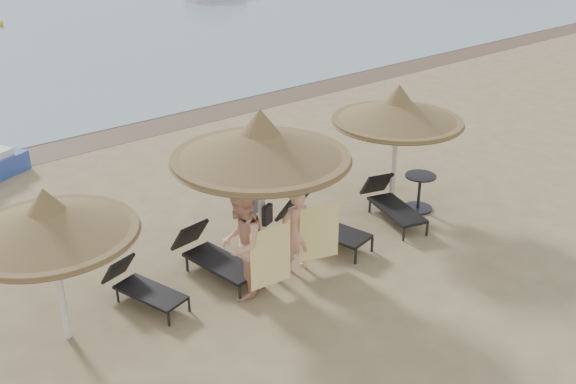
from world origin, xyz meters
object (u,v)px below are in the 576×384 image
at_px(lounger_far_right, 391,202).
at_px(person_right, 296,224).
at_px(palapa_right, 398,111).
at_px(lounger_near_left, 212,255).
at_px(lounger_far_left, 141,286).
at_px(side_table, 419,193).
at_px(palapa_left, 48,221).
at_px(palapa_center, 261,145).
at_px(person_left, 241,236).
at_px(lounger_near_right, 319,223).

height_order(lounger_far_right, person_right, person_right).
bearing_deg(palapa_right, lounger_near_left, 177.71).
distance_m(lounger_far_left, person_right, 2.93).
height_order(lounger_far_right, side_table, lounger_far_right).
bearing_deg(lounger_far_left, person_right, -33.59).
relative_size(palapa_left, palapa_right, 0.93).
xyz_separation_m(lounger_far_left, person_right, (2.73, -0.88, 0.62)).
bearing_deg(palapa_center, palapa_right, 4.66).
bearing_deg(person_left, lounger_near_right, 151.83).
bearing_deg(lounger_far_right, lounger_near_right, -169.64).
bearing_deg(palapa_center, lounger_near_left, 146.83).
relative_size(palapa_left, lounger_far_right, 1.34).
relative_size(lounger_near_left, person_left, 0.85).
height_order(lounger_near_left, lounger_far_right, lounger_near_left).
bearing_deg(side_table, palapa_right, 123.51).
relative_size(lounger_far_left, lounger_far_right, 0.86).
bearing_deg(palapa_right, person_left, -171.18).
bearing_deg(person_left, lounger_far_right, 142.71).
height_order(palapa_left, lounger_far_right, palapa_left).
bearing_deg(palapa_left, lounger_near_left, 2.46).
distance_m(palapa_left, person_right, 4.32).
height_order(palapa_left, person_right, palapa_left).
distance_m(lounger_near_left, person_left, 1.19).
bearing_deg(side_table, person_right, -177.17).
bearing_deg(lounger_far_left, lounger_near_right, -21.04).
height_order(palapa_center, palapa_right, palapa_center).
bearing_deg(person_right, lounger_near_left, -24.55).
xyz_separation_m(person_left, person_right, (1.24, 0.04, -0.22)).
distance_m(palapa_center, person_right, 1.68).
distance_m(palapa_center, side_table, 4.73).
height_order(lounger_far_left, side_table, side_table).
distance_m(palapa_center, lounger_far_left, 3.16).
distance_m(lounger_near_right, side_table, 2.70).
distance_m(lounger_far_left, person_left, 1.93).
xyz_separation_m(palapa_right, lounger_near_left, (-4.67, 0.19, -1.85)).
bearing_deg(lounger_far_right, person_right, -156.99).
relative_size(lounger_near_left, person_right, 1.05).
bearing_deg(palapa_left, lounger_near_right, -2.48).
distance_m(palapa_center, lounger_near_left, 2.31).
xyz_separation_m(palapa_left, lounger_near_right, (5.16, -0.22, -1.67)).
height_order(lounger_near_left, person_left, person_left).
relative_size(lounger_near_left, lounger_near_right, 0.95).
relative_size(side_table, person_right, 0.44).
distance_m(lounger_near_left, person_right, 1.64).
height_order(lounger_near_left, lounger_near_right, lounger_near_right).
relative_size(palapa_left, side_table, 3.17).
height_order(palapa_left, side_table, palapa_left).
relative_size(palapa_center, lounger_far_left, 1.87).
bearing_deg(person_right, palapa_center, -26.66).
distance_m(lounger_far_left, lounger_near_right, 3.80).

